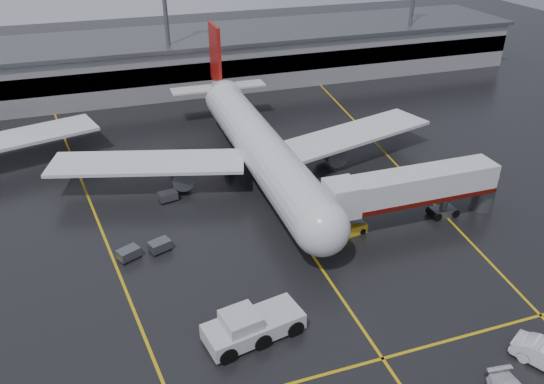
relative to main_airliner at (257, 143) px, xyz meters
name	(u,v)px	position (x,y,z in m)	size (l,w,h in m)	color
ground	(284,213)	(0.00, -9.70, -4.21)	(220.00, 220.00, 0.00)	black
apron_line_centre	(284,212)	(0.00, -9.70, -4.20)	(0.25, 90.00, 0.02)	gold
apron_line_stop	(383,359)	(0.00, -31.70, -4.20)	(60.00, 0.25, 0.02)	gold
apron_line_left	(89,198)	(-20.00, 0.30, -4.20)	(0.25, 70.00, 0.02)	gold
apron_line_right	(385,153)	(18.00, 0.30, -4.20)	(0.25, 70.00, 0.02)	gold
terminal	(194,59)	(0.00, 38.23, 0.11)	(122.00, 19.00, 8.60)	gray
light_mast_mid	(165,7)	(-5.00, 32.30, 10.27)	(3.00, 1.20, 25.45)	#595B60
main_airliner	(257,143)	(0.00, 0.00, 0.00)	(48.80, 45.60, 14.10)	silver
jet_bridge	(413,190)	(11.87, -15.70, -0.28)	(19.90, 3.40, 6.05)	silver
pushback_tractor	(251,326)	(-8.67, -26.41, -3.10)	(8.22, 4.60, 2.78)	#BCBCBF
belt_loader	(350,229)	(5.04, -15.68, -3.68)	(3.53, 1.98, 2.13)	gold
baggage_cart_a	(160,245)	(-13.74, -12.53, -3.58)	(2.33, 1.92, 1.12)	#595B60
baggage_cart_b	(129,253)	(-16.72, -12.88, -3.58)	(2.37, 2.04, 1.12)	#595B60
baggage_cart_c	(168,196)	(-11.48, -3.12, -3.58)	(2.21, 1.66, 1.12)	#595B60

